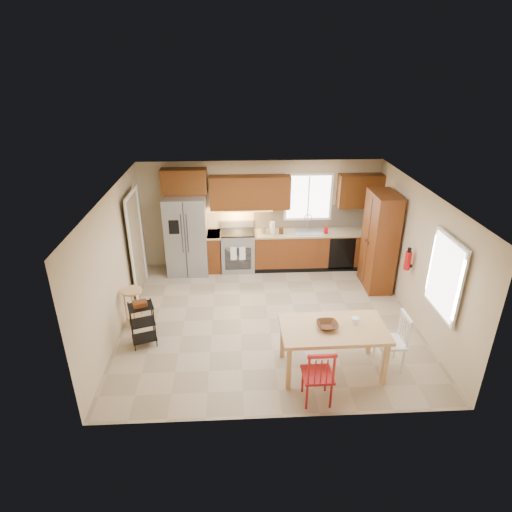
{
  "coord_description": "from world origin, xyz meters",
  "views": [
    {
      "loc": [
        -0.6,
        -6.93,
        4.58
      ],
      "look_at": [
        -0.22,
        0.4,
        1.15
      ],
      "focal_mm": 30.0,
      "sensor_mm": 36.0,
      "label": 1
    }
  ],
  "objects_px": {
    "chair_white": "(391,341)",
    "table_jar": "(355,322)",
    "bar_stool": "(134,308)",
    "utility_cart": "(143,325)",
    "chair_red": "(318,374)",
    "fire_extinguisher": "(408,261)",
    "refrigerator": "(187,235)",
    "dining_table": "(332,349)",
    "table_bowl": "(327,328)",
    "pantry": "(379,241)",
    "range_stove": "(238,251)",
    "soap_bottle": "(326,229)"
  },
  "relations": [
    {
      "from": "chair_red",
      "to": "chair_white",
      "type": "xyz_separation_m",
      "value": [
        1.3,
        0.7,
        0.0
      ]
    },
    {
      "from": "dining_table",
      "to": "utility_cart",
      "type": "bearing_deg",
      "value": 164.2
    },
    {
      "from": "utility_cart",
      "to": "bar_stool",
      "type": "bearing_deg",
      "value": 96.71
    },
    {
      "from": "range_stove",
      "to": "chair_white",
      "type": "distance_m",
      "value": 4.36
    },
    {
      "from": "bar_stool",
      "to": "table_bowl",
      "type": "bearing_deg",
      "value": -30.81
    },
    {
      "from": "chair_white",
      "to": "utility_cart",
      "type": "xyz_separation_m",
      "value": [
        -4.05,
        0.78,
        -0.07
      ]
    },
    {
      "from": "soap_bottle",
      "to": "table_bowl",
      "type": "height_order",
      "value": "soap_bottle"
    },
    {
      "from": "soap_bottle",
      "to": "chair_red",
      "type": "distance_m",
      "value": 4.41
    },
    {
      "from": "soap_bottle",
      "to": "chair_red",
      "type": "bearing_deg",
      "value": -102.58
    },
    {
      "from": "pantry",
      "to": "chair_white",
      "type": "bearing_deg",
      "value": -102.72
    },
    {
      "from": "chair_white",
      "to": "table_jar",
      "type": "distance_m",
      "value": 0.69
    },
    {
      "from": "pantry",
      "to": "fire_extinguisher",
      "type": "distance_m",
      "value": 1.07
    },
    {
      "from": "fire_extinguisher",
      "to": "table_bowl",
      "type": "height_order",
      "value": "fire_extinguisher"
    },
    {
      "from": "fire_extinguisher",
      "to": "utility_cart",
      "type": "xyz_separation_m",
      "value": [
        -4.85,
        -0.84,
        -0.69
      ]
    },
    {
      "from": "bar_stool",
      "to": "utility_cart",
      "type": "distance_m",
      "value": 0.66
    },
    {
      "from": "fire_extinguisher",
      "to": "chair_red",
      "type": "xyz_separation_m",
      "value": [
        -2.1,
        -2.33,
        -0.62
      ]
    },
    {
      "from": "refrigerator",
      "to": "chair_red",
      "type": "height_order",
      "value": "refrigerator"
    },
    {
      "from": "chair_red",
      "to": "table_bowl",
      "type": "xyz_separation_m",
      "value": [
        0.25,
        0.65,
        0.33
      ]
    },
    {
      "from": "refrigerator",
      "to": "dining_table",
      "type": "height_order",
      "value": "refrigerator"
    },
    {
      "from": "pantry",
      "to": "chair_white",
      "type": "distance_m",
      "value": 2.8
    },
    {
      "from": "soap_bottle",
      "to": "bar_stool",
      "type": "relative_size",
      "value": 0.25
    },
    {
      "from": "table_bowl",
      "to": "bar_stool",
      "type": "height_order",
      "value": "table_bowl"
    },
    {
      "from": "soap_bottle",
      "to": "bar_stool",
      "type": "distance_m",
      "value": 4.59
    },
    {
      "from": "table_bowl",
      "to": "pantry",
      "type": "bearing_deg",
      "value": 58.72
    },
    {
      "from": "fire_extinguisher",
      "to": "chair_white",
      "type": "height_order",
      "value": "fire_extinguisher"
    },
    {
      "from": "dining_table",
      "to": "chair_red",
      "type": "relative_size",
      "value": 1.7
    },
    {
      "from": "refrigerator",
      "to": "table_bowl",
      "type": "xyz_separation_m",
      "value": [
        2.47,
        -3.65,
        -0.11
      ]
    },
    {
      "from": "pantry",
      "to": "dining_table",
      "type": "relative_size",
      "value": 1.29
    },
    {
      "from": "pantry",
      "to": "fire_extinguisher",
      "type": "relative_size",
      "value": 5.83
    },
    {
      "from": "bar_stool",
      "to": "range_stove",
      "type": "bearing_deg",
      "value": 42.26
    },
    {
      "from": "pantry",
      "to": "table_bowl",
      "type": "relative_size",
      "value": 6.37
    },
    {
      "from": "bar_stool",
      "to": "chair_white",
      "type": "bearing_deg",
      "value": -24.91
    },
    {
      "from": "bar_stool",
      "to": "fire_extinguisher",
      "type": "bearing_deg",
      "value": -4.47
    },
    {
      "from": "bar_stool",
      "to": "table_jar",
      "type": "bearing_deg",
      "value": -26.81
    },
    {
      "from": "soap_bottle",
      "to": "chair_red",
      "type": "xyz_separation_m",
      "value": [
        -0.95,
        -4.28,
        -0.52
      ]
    },
    {
      "from": "dining_table",
      "to": "table_bowl",
      "type": "distance_m",
      "value": 0.42
    },
    {
      "from": "refrigerator",
      "to": "dining_table",
      "type": "bearing_deg",
      "value": -54.79
    },
    {
      "from": "soap_bottle",
      "to": "chair_white",
      "type": "bearing_deg",
      "value": -84.47
    },
    {
      "from": "fire_extinguisher",
      "to": "bar_stool",
      "type": "xyz_separation_m",
      "value": [
        -5.13,
        -0.24,
        -0.72
      ]
    },
    {
      "from": "fire_extinguisher",
      "to": "table_jar",
      "type": "height_order",
      "value": "fire_extinguisher"
    },
    {
      "from": "fire_extinguisher",
      "to": "utility_cart",
      "type": "distance_m",
      "value": 4.97
    },
    {
      "from": "chair_white",
      "to": "chair_red",
      "type": "bearing_deg",
      "value": 117.55
    },
    {
      "from": "refrigerator",
      "to": "chair_white",
      "type": "relative_size",
      "value": 1.9
    },
    {
      "from": "chair_red",
      "to": "bar_stool",
      "type": "relative_size",
      "value": 1.26
    },
    {
      "from": "table_jar",
      "to": "bar_stool",
      "type": "distance_m",
      "value": 3.99
    },
    {
      "from": "range_stove",
      "to": "fire_extinguisher",
      "type": "xyz_separation_m",
      "value": [
        3.18,
        -2.04,
        0.64
      ]
    },
    {
      "from": "dining_table",
      "to": "bar_stool",
      "type": "height_order",
      "value": "dining_table"
    },
    {
      "from": "refrigerator",
      "to": "dining_table",
      "type": "relative_size",
      "value": 1.12
    },
    {
      "from": "utility_cart",
      "to": "soap_bottle",
      "type": "bearing_deg",
      "value": 18.94
    },
    {
      "from": "chair_white",
      "to": "table_bowl",
      "type": "relative_size",
      "value": 2.9
    }
  ]
}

